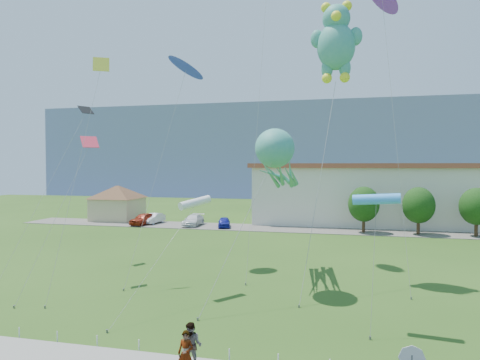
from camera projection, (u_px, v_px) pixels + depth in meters
The scene contains 23 objects.
ground at pixel (172, 341), 19.31m from camera, with size 160.00×160.00×0.00m, color #2A4E16.
parking_strip at pixel (280, 229), 53.36m from camera, with size 70.00×6.00×0.06m, color #59544C.
hill_ridge at pixel (317, 151), 135.59m from camera, with size 160.00×50.00×25.00m, color gray.
pavilion at pixel (118, 199), 61.68m from camera, with size 9.20×9.20×5.00m.
rope_fence at pixel (161, 348), 18.04m from camera, with size 26.05×0.05×0.50m.
tree_near at pixel (364, 204), 49.97m from camera, with size 3.60×3.60×5.47m.
tree_mid at pixel (419, 205), 48.59m from camera, with size 3.60×3.60×5.47m.
tree_far at pixel (476, 206), 47.21m from camera, with size 3.60×3.60×5.47m.
pedestrian_left at pixel (186, 354), 15.90m from camera, with size 0.62×0.40×1.69m, color gray.
pedestrian_right at pixel (191, 346), 16.50m from camera, with size 0.86×0.67×1.77m, color gray.
parked_car_red at pixel (144, 219), 56.66m from camera, with size 1.81×4.50×1.53m, color #9A2813.
parked_car_silver at pixel (154, 218), 57.90m from camera, with size 1.44×4.13×1.36m, color silver.
parked_car_white at pixel (193, 220), 55.77m from camera, with size 1.95×4.80×1.39m, color white.
parked_car_blue at pixel (224, 222), 54.35m from camera, with size 1.49×3.70×1.26m, color #1C219B.
octopus_kite at pixel (278, 160), 28.06m from camera, with size 4.33×12.69×10.26m.
teddy_bear_kite at pixel (336, 40), 29.88m from camera, with size 3.65×8.41×19.37m.
small_kite_yellow at pixel (95, 91), 28.86m from camera, with size 1.29×7.23×15.39m.
small_kite_black at pixel (77, 128), 34.82m from camera, with size 1.59×9.76×13.03m.
small_kite_cyan at pixel (376, 200), 20.49m from camera, with size 0.61×2.52×6.76m.
small_kite_blue at pixel (185, 72), 34.09m from camera, with size 2.11×9.00×16.47m.
small_kite_pink at pixel (83, 157), 28.71m from camera, with size 1.55×6.95×9.99m.
small_kite_white at pixel (194, 203), 26.31m from camera, with size 2.29×8.11×6.08m.
small_kite_purple at pixel (383, 3), 29.54m from camera, with size 2.37×5.60×20.36m.
Camera 1 is at (7.35, -17.84, 7.96)m, focal length 32.00 mm.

